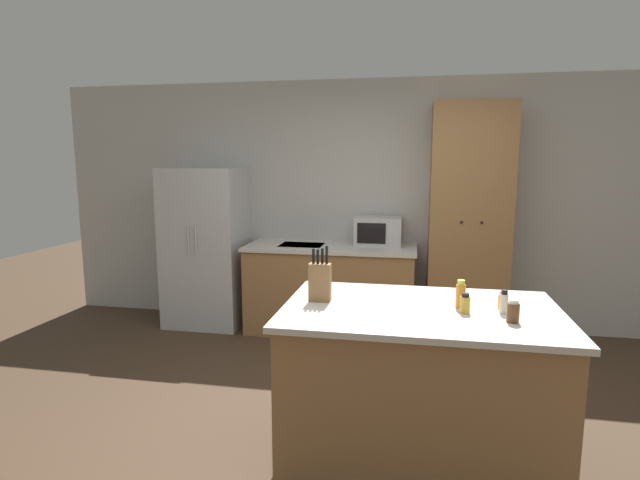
# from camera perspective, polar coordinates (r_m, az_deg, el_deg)

# --- Properties ---
(ground_plane) EXTENTS (14.00, 14.00, 0.00)m
(ground_plane) POSITION_cam_1_polar(r_m,az_deg,el_deg) (3.49, 3.68, -21.30)
(ground_plane) COLOR #423021
(wall_back) EXTENTS (7.20, 0.06, 2.60)m
(wall_back) POSITION_cam_1_polar(r_m,az_deg,el_deg) (5.35, 7.00, 4.03)
(wall_back) COLOR #B2B2AD
(wall_back) RESTS_ON ground_plane
(refrigerator) EXTENTS (0.81, 0.68, 1.68)m
(refrigerator) POSITION_cam_1_polar(r_m,az_deg,el_deg) (5.51, -12.84, -0.80)
(refrigerator) COLOR #B7BABC
(refrigerator) RESTS_ON ground_plane
(back_counter) EXTENTS (1.74, 0.71, 0.90)m
(back_counter) POSITION_cam_1_polar(r_m,az_deg,el_deg) (5.20, 1.22, -5.53)
(back_counter) COLOR olive
(back_counter) RESTS_ON ground_plane
(pantry_cabinet) EXTENTS (0.76, 0.56, 2.31)m
(pantry_cabinet) POSITION_cam_1_polar(r_m,az_deg,el_deg) (5.09, 16.60, 1.81)
(pantry_cabinet) COLOR olive
(pantry_cabinet) RESTS_ON ground_plane
(kitchen_island) EXTENTS (1.57, 1.01, 0.93)m
(kitchen_island) POSITION_cam_1_polar(r_m,az_deg,el_deg) (3.10, 11.15, -15.83)
(kitchen_island) COLOR olive
(kitchen_island) RESTS_ON ground_plane
(microwave) EXTENTS (0.47, 0.36, 0.29)m
(microwave) POSITION_cam_1_polar(r_m,az_deg,el_deg) (5.16, 6.69, 1.03)
(microwave) COLOR #B2B5B7
(microwave) RESTS_ON back_counter
(knife_block) EXTENTS (0.13, 0.07, 0.33)m
(knife_block) POSITION_cam_1_polar(r_m,az_deg,el_deg) (2.97, 0.00, -4.74)
(knife_block) COLOR olive
(knife_block) RESTS_ON kitchen_island
(spice_bottle_tall_dark) EXTENTS (0.05, 0.05, 0.11)m
(spice_bottle_tall_dark) POSITION_cam_1_polar(r_m,az_deg,el_deg) (2.88, 16.24, -7.02)
(spice_bottle_tall_dark) COLOR gold
(spice_bottle_tall_dark) RESTS_ON kitchen_island
(spice_bottle_short_red) EXTENTS (0.05, 0.05, 0.16)m
(spice_bottle_short_red) POSITION_cam_1_polar(r_m,az_deg,el_deg) (2.97, 15.78, -6.05)
(spice_bottle_short_red) COLOR orange
(spice_bottle_short_red) RESTS_ON kitchen_island
(spice_bottle_amber_oil) EXTENTS (0.06, 0.06, 0.12)m
(spice_bottle_amber_oil) POSITION_cam_1_polar(r_m,az_deg,el_deg) (2.80, 21.21, -7.66)
(spice_bottle_amber_oil) COLOR #563319
(spice_bottle_amber_oil) RESTS_ON kitchen_island
(spice_bottle_green_herb) EXTENTS (0.05, 0.05, 0.09)m
(spice_bottle_green_herb) POSITION_cam_1_polar(r_m,az_deg,el_deg) (3.03, 20.13, -6.58)
(spice_bottle_green_herb) COLOR orange
(spice_bottle_green_herb) RESTS_ON kitchen_island
(spice_bottle_pale_salt) EXTENTS (0.04, 0.04, 0.13)m
(spice_bottle_pale_salt) POSITION_cam_1_polar(r_m,az_deg,el_deg) (2.93, 20.28, -6.72)
(spice_bottle_pale_salt) COLOR beige
(spice_bottle_pale_salt) RESTS_ON kitchen_island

